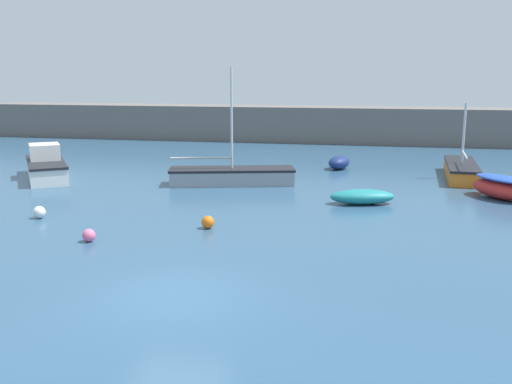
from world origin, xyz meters
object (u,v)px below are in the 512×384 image
object	(u,v)px
mooring_buoy_white	(39,212)
rowboat_with_red_cover	(501,187)
fishing_dinghy_green	(339,162)
open_tender_yellow	(362,197)
motorboat_with_cabin	(46,166)
mooring_buoy_pink	(89,235)
sailboat_tall_mast	(232,176)
sailboat_short_mast	(461,170)
mooring_buoy_orange	(208,222)

from	to	relation	value
mooring_buoy_white	rowboat_with_red_cover	bearing A→B (deg)	22.14
fishing_dinghy_green	open_tender_yellow	bearing A→B (deg)	-154.00
motorboat_with_cabin	mooring_buoy_pink	xyz separation A→B (m)	(7.71, -10.15, -0.42)
rowboat_with_red_cover	sailboat_tall_mast	xyz separation A→B (m)	(-12.28, 0.81, -0.07)
rowboat_with_red_cover	motorboat_with_cabin	bearing A→B (deg)	-125.96
open_tender_yellow	fishing_dinghy_green	distance (m)	8.95
motorboat_with_cabin	mooring_buoy_white	xyz separation A→B (m)	(4.40, -7.70, -0.40)
sailboat_short_mast	sailboat_tall_mast	size ratio (longest dim) A/B	0.94
mooring_buoy_orange	fishing_dinghy_green	bearing A→B (deg)	74.86
open_tender_yellow	mooring_buoy_white	distance (m)	12.85
sailboat_short_mast	sailboat_tall_mast	xyz separation A→B (m)	(-11.32, -4.10, 0.01)
mooring_buoy_pink	motorboat_with_cabin	bearing A→B (deg)	127.21
rowboat_with_red_cover	sailboat_tall_mast	size ratio (longest dim) A/B	0.51
open_tender_yellow	mooring_buoy_white	size ratio (longest dim) A/B	6.21
motorboat_with_cabin	sailboat_tall_mast	xyz separation A→B (m)	(9.89, 0.33, -0.21)
fishing_dinghy_green	rowboat_with_red_cover	distance (m)	9.84
sailboat_short_mast	rowboat_with_red_cover	xyz separation A→B (m)	(0.96, -4.91, 0.08)
fishing_dinghy_green	mooring_buoy_pink	distance (m)	17.65
fishing_dinghy_green	sailboat_tall_mast	xyz separation A→B (m)	(-4.89, -5.69, 0.05)
open_tender_yellow	sailboat_short_mast	bearing A→B (deg)	41.94
open_tender_yellow	mooring_buoy_pink	world-z (taller)	open_tender_yellow
sailboat_short_mast	mooring_buoy_pink	world-z (taller)	sailboat_short_mast
fishing_dinghy_green	mooring_buoy_orange	distance (m)	14.33
open_tender_yellow	mooring_buoy_pink	xyz separation A→B (m)	(-8.56, -7.35, -0.09)
sailboat_tall_mast	fishing_dinghy_green	bearing A→B (deg)	34.87
sailboat_short_mast	mooring_buoy_pink	bearing A→B (deg)	140.90
motorboat_with_cabin	mooring_buoy_orange	distance (m)	13.53
sailboat_tall_mast	mooring_buoy_orange	distance (m)	8.22
sailboat_short_mast	fishing_dinghy_green	distance (m)	6.62
motorboat_with_cabin	fishing_dinghy_green	size ratio (longest dim) A/B	2.68
rowboat_with_red_cover	sailboat_tall_mast	bearing A→B (deg)	-128.48
motorboat_with_cabin	mooring_buoy_pink	size ratio (longest dim) A/B	12.79
open_tender_yellow	motorboat_with_cabin	size ratio (longest dim) A/B	0.53
open_tender_yellow	mooring_buoy_orange	xyz separation A→B (m)	(-5.24, -5.01, -0.08)
open_tender_yellow	mooring_buoy_pink	size ratio (longest dim) A/B	6.76
motorboat_with_cabin	open_tender_yellow	bearing A→B (deg)	45.47
open_tender_yellow	sailboat_tall_mast	world-z (taller)	sailboat_tall_mast
mooring_buoy_white	mooring_buoy_orange	world-z (taller)	mooring_buoy_white
motorboat_with_cabin	mooring_buoy_orange	xyz separation A→B (m)	(11.03, -7.81, -0.41)
fishing_dinghy_green	mooring_buoy_white	distance (m)	17.21
mooring_buoy_pink	mooring_buoy_orange	xyz separation A→B (m)	(3.32, 2.34, 0.01)
open_tender_yellow	mooring_buoy_white	xyz separation A→B (m)	(-11.87, -4.91, -0.08)
fishing_dinghy_green	mooring_buoy_white	size ratio (longest dim) A/B	4.38
rowboat_with_red_cover	fishing_dinghy_green	bearing A→B (deg)	-166.05
sailboat_tall_mast	mooring_buoy_orange	bearing A→B (deg)	-96.46
sailboat_tall_mast	mooring_buoy_orange	world-z (taller)	sailboat_tall_mast
open_tender_yellow	mooring_buoy_white	world-z (taller)	open_tender_yellow
mooring_buoy_pink	mooring_buoy_orange	distance (m)	4.07
open_tender_yellow	motorboat_with_cabin	distance (m)	16.52
fishing_dinghy_green	sailboat_tall_mast	world-z (taller)	sailboat_tall_mast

